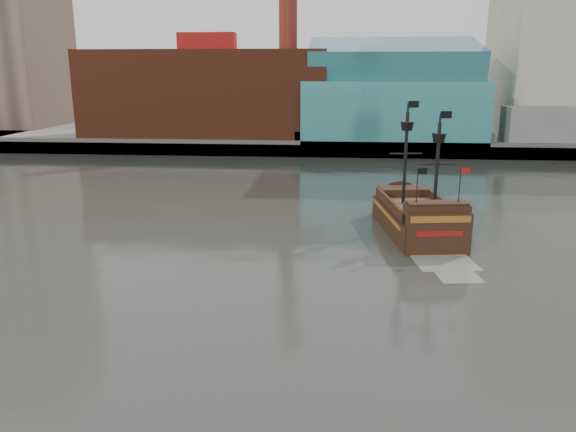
{
  "coord_description": "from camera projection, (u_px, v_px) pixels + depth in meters",
  "views": [
    {
      "loc": [
        0.77,
        -28.43,
        14.0
      ],
      "look_at": [
        -2.47,
        9.33,
        4.0
      ],
      "focal_mm": 35.0,
      "sensor_mm": 36.0,
      "label": 1
    }
  ],
  "objects": [
    {
      "name": "pirate_ship",
      "position": [
        417.0,
        221.0,
        48.96
      ],
      "size": [
        6.99,
        16.7,
        12.11
      ],
      "rotation": [
        0.0,
        0.0,
        0.14
      ],
      "color": "black",
      "rests_on": "ground"
    },
    {
      "name": "skyline",
      "position": [
        363.0,
        10.0,
        105.8
      ],
      "size": [
        149.0,
        45.0,
        62.0
      ],
      "color": "#7C5D4A",
      "rests_on": "promenade_far"
    },
    {
      "name": "ground",
      "position": [
        318.0,
        330.0,
        31.03
      ],
      "size": [
        400.0,
        400.0,
        0.0
      ],
      "primitive_type": "plane",
      "color": "#262824",
      "rests_on": "ground"
    },
    {
      "name": "seawall",
      "position": [
        331.0,
        149.0,
        90.91
      ],
      "size": [
        220.0,
        1.0,
        2.6
      ],
      "primitive_type": "cube",
      "color": "#4C4C49",
      "rests_on": "ground"
    },
    {
      "name": "promenade_far",
      "position": [
        333.0,
        131.0,
        119.4
      ],
      "size": [
        220.0,
        60.0,
        2.0
      ],
      "primitive_type": "cube",
      "color": "slate",
      "rests_on": "ground"
    }
  ]
}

